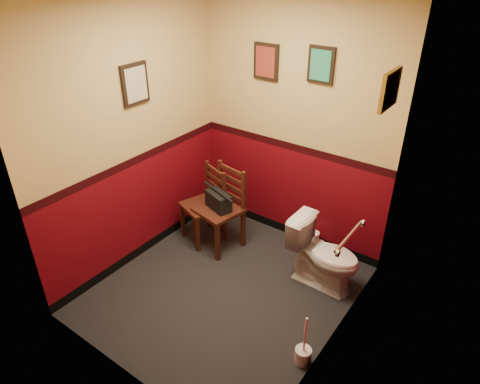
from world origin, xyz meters
name	(u,v)px	position (x,y,z in m)	size (l,w,h in m)	color
floor	(225,290)	(0.00, 0.00, 0.00)	(2.20, 2.40, 0.00)	black
wall_back	(294,125)	(0.00, 1.20, 1.35)	(2.20, 2.70, 0.00)	#570610
wall_front	(106,236)	(0.00, -1.20, 1.35)	(2.20, 2.70, 0.00)	#570610
wall_left	(132,138)	(-1.10, 0.00, 1.35)	(2.40, 2.70, 0.00)	#570610
wall_right	(346,209)	(1.10, 0.00, 1.35)	(2.40, 2.70, 0.00)	#570610
grab_bar	(349,237)	(1.07, 0.25, 0.95)	(0.05, 0.56, 0.06)	silver
framed_print_back_a	(266,62)	(-0.35, 1.18, 1.95)	(0.28, 0.04, 0.36)	black
framed_print_back_b	(321,65)	(0.25, 1.18, 2.00)	(0.26, 0.04, 0.34)	black
framed_print_left	(135,84)	(-1.08, 0.10, 1.85)	(0.04, 0.30, 0.38)	black
framed_print_right	(390,90)	(1.08, 0.60, 2.05)	(0.04, 0.34, 0.28)	olive
toilet	(324,255)	(0.72, 0.65, 0.35)	(0.40, 0.71, 0.69)	white
toilet_brush	(303,355)	(1.02, -0.29, 0.08)	(0.14, 0.14, 0.49)	silver
chair_left	(206,205)	(-0.72, 0.59, 0.44)	(0.52, 0.52, 0.87)	#461F15
chair_right	(222,209)	(-0.49, 0.59, 0.47)	(0.51, 0.51, 0.93)	#461F15
handbag	(219,201)	(-0.50, 0.55, 0.58)	(0.33, 0.24, 0.22)	black
tp_stack	(313,242)	(0.39, 1.11, 0.09)	(0.25, 0.13, 0.22)	silver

